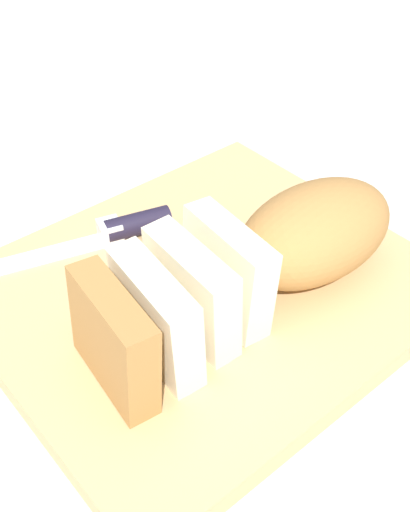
{
  "coord_description": "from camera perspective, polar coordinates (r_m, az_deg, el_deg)",
  "views": [
    {
      "loc": [
        0.27,
        0.29,
        0.39
      ],
      "look_at": [
        0.0,
        0.0,
        0.05
      ],
      "focal_mm": 44.45,
      "sensor_mm": 36.0,
      "label": 1
    }
  ],
  "objects": [
    {
      "name": "crumb_near_loaf",
      "position": [
        0.49,
        -3.99,
        -8.44
      ],
      "size": [
        0.01,
        0.01,
        0.01
      ],
      "primitive_type": "sphere",
      "color": "#996633",
      "rests_on": "cutting_board"
    },
    {
      "name": "crumb_stray_left",
      "position": [
        0.51,
        1.12,
        -5.28
      ],
      "size": [
        0.0,
        0.0,
        0.0
      ],
      "primitive_type": "sphere",
      "color": "#996633",
      "rests_on": "cutting_board"
    },
    {
      "name": "crumb_near_knife",
      "position": [
        0.54,
        -7.4,
        -2.68
      ],
      "size": [
        0.0,
        0.0,
        0.0
      ],
      "primitive_type": "sphere",
      "color": "#996633",
      "rests_on": "cutting_board"
    },
    {
      "name": "bread_loaf",
      "position": [
        0.51,
        5.33,
        -0.19
      ],
      "size": [
        0.3,
        0.12,
        0.08
      ],
      "rotation": [
        0.0,
        0.0,
        -0.11
      ],
      "color": "#A8753D",
      "rests_on": "cutting_board"
    },
    {
      "name": "ground_plane",
      "position": [
        0.56,
        0.0,
        -4.02
      ],
      "size": [
        3.0,
        3.0,
        0.0
      ],
      "primitive_type": "plane",
      "color": "beige"
    },
    {
      "name": "cutting_board",
      "position": [
        0.55,
        0.0,
        -3.22
      ],
      "size": [
        0.38,
        0.33,
        0.02
      ],
      "primitive_type": "cube",
      "rotation": [
        0.0,
        0.0,
        -0.04
      ],
      "color": "tan",
      "rests_on": "ground_plane"
    },
    {
      "name": "bread_knife",
      "position": [
        0.59,
        -9.33,
        1.9
      ],
      "size": [
        0.26,
        0.11,
        0.02
      ],
      "rotation": [
        0.0,
        0.0,
        -0.33
      ],
      "color": "silver",
      "rests_on": "cutting_board"
    }
  ]
}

